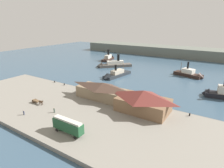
% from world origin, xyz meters
% --- Properties ---
extents(ground_plane, '(320.00, 320.00, 0.00)m').
position_xyz_m(ground_plane, '(0.00, 0.00, 0.00)').
color(ground_plane, '#385166').
extents(quay_promenade, '(110.00, 36.00, 1.20)m').
position_xyz_m(quay_promenade, '(0.00, -22.00, 0.60)').
color(quay_promenade, gray).
rests_on(quay_promenade, ground).
extents(seawall_edge, '(110.00, 0.80, 1.00)m').
position_xyz_m(seawall_edge, '(0.00, -3.60, 0.50)').
color(seawall_edge, '#666159').
rests_on(seawall_edge, ground).
extents(ferry_shed_central_terminal, '(21.69, 8.12, 6.46)m').
position_xyz_m(ferry_shed_central_terminal, '(2.89, -8.73, 4.48)').
color(ferry_shed_central_terminal, '#847056').
rests_on(ferry_shed_central_terminal, quay_promenade).
extents(ferry_shed_customs_shed, '(17.22, 10.81, 7.28)m').
position_xyz_m(ferry_shed_customs_shed, '(20.19, -10.31, 4.90)').
color(ferry_shed_customs_shed, brown).
rests_on(ferry_shed_customs_shed, quay_promenade).
extents(street_tram, '(9.45, 2.38, 4.16)m').
position_xyz_m(street_tram, '(8.96, -33.58, 3.64)').
color(street_tram, '#1E4C2D').
rests_on(street_tram, quay_promenade).
extents(horse_cart, '(5.77, 1.42, 1.87)m').
position_xyz_m(horse_cart, '(-14.51, -25.58, 2.13)').
color(horse_cart, brown).
rests_on(horse_cart, quay_promenade).
extents(pedestrian_walking_west, '(0.43, 0.43, 1.72)m').
position_xyz_m(pedestrian_walking_west, '(-3.85, -27.22, 1.99)').
color(pedestrian_walking_west, '#3D4C42').
rests_on(pedestrian_walking_west, quay_promenade).
extents(pedestrian_near_east_shed, '(0.41, 0.41, 1.67)m').
position_xyz_m(pedestrian_near_east_shed, '(-10.80, -33.64, 1.96)').
color(pedestrian_near_east_shed, '#33384C').
rests_on(pedestrian_near_east_shed, quay_promenade).
extents(mooring_post_center_east, '(0.44, 0.44, 0.90)m').
position_xyz_m(mooring_post_center_east, '(34.27, -5.57, 1.65)').
color(mooring_post_center_east, black).
rests_on(mooring_post_center_east, quay_promenade).
extents(mooring_post_east, '(0.44, 0.44, 0.90)m').
position_xyz_m(mooring_post_east, '(-29.01, -5.07, 1.65)').
color(mooring_post_east, black).
rests_on(mooring_post_east, quay_promenade).
extents(mooring_post_center_west, '(0.44, 0.44, 0.90)m').
position_xyz_m(mooring_post_center_west, '(-22.08, -5.35, 1.65)').
color(mooring_post_center_west, black).
rests_on(mooring_post_center_west, quay_promenade).
extents(ferry_near_quay, '(17.75, 9.57, 9.65)m').
position_xyz_m(ferry_near_quay, '(24.43, 46.32, 1.46)').
color(ferry_near_quay, black).
rests_on(ferry_near_quay, ground).
extents(ferry_approaching_east, '(21.05, 21.20, 10.29)m').
position_xyz_m(ferry_approaching_east, '(-26.63, 42.48, 1.44)').
color(ferry_approaching_east, '#514C47').
rests_on(ferry_approaching_east, ground).
extents(ferry_departing_north, '(8.02, 21.33, 8.50)m').
position_xyz_m(ferry_departing_north, '(-11.52, 22.51, 1.23)').
color(ferry_departing_north, '#23282D').
rests_on(ferry_departing_north, ground).
extents(ferry_moored_west, '(9.46, 18.09, 10.29)m').
position_xyz_m(ferry_moored_west, '(-41.81, 62.19, 1.62)').
color(ferry_moored_west, black).
rests_on(ferry_moored_west, ground).
extents(ferry_approaching_west, '(17.36, 7.64, 9.65)m').
position_xyz_m(ferry_approaching_west, '(41.49, 20.64, 1.83)').
color(ferry_approaching_west, black).
rests_on(ferry_approaching_west, ground).
extents(far_headland, '(180.00, 24.00, 8.00)m').
position_xyz_m(far_headland, '(0.00, 110.00, 4.00)').
color(far_headland, '#60665B').
rests_on(far_headland, ground).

